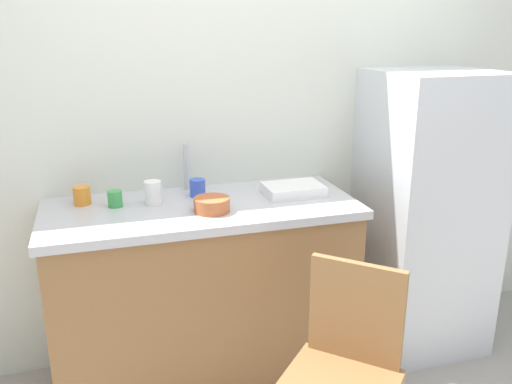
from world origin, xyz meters
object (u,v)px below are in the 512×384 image
at_px(dish_tray, 293,190).
at_px(refrigerator, 425,214).
at_px(chair, 343,373).
at_px(cup_orange, 82,196).
at_px(cup_green, 115,199).
at_px(cup_blue, 197,188).
at_px(terracotta_bowl, 212,205).
at_px(cup_white, 153,193).

bearing_deg(dish_tray, refrigerator, -0.41).
bearing_deg(chair, cup_orange, 175.96).
bearing_deg(cup_green, cup_blue, 6.83).
relative_size(refrigerator, chair, 1.69).
height_order(dish_tray, terracotta_bowl, terracotta_bowl).
xyz_separation_m(cup_green, cup_white, (0.17, -0.01, 0.02)).
bearing_deg(refrigerator, cup_orange, 175.18).
xyz_separation_m(chair, cup_white, (-0.56, 0.87, 0.48)).
height_order(refrigerator, dish_tray, refrigerator).
relative_size(terracotta_bowl, cup_green, 2.13).
distance_m(terracotta_bowl, cup_white, 0.30).
height_order(dish_tray, cup_blue, cup_blue).
bearing_deg(cup_orange, chair, -47.85).
distance_m(cup_green, cup_white, 0.17).
distance_m(terracotta_bowl, cup_orange, 0.61).
distance_m(chair, cup_blue, 1.10).
bearing_deg(refrigerator, dish_tray, 179.59).
height_order(chair, cup_orange, cup_orange).
xyz_separation_m(dish_tray, cup_orange, (-0.98, 0.14, 0.02)).
bearing_deg(dish_tray, cup_green, 175.66).
xyz_separation_m(dish_tray, cup_white, (-0.67, 0.05, 0.03)).
xyz_separation_m(refrigerator, cup_blue, (-1.21, 0.12, 0.22)).
bearing_deg(terracotta_bowl, cup_white, 142.84).
xyz_separation_m(chair, cup_green, (-0.73, 0.89, 0.46)).
relative_size(chair, dish_tray, 3.18).
xyz_separation_m(refrigerator, chair, (-0.86, -0.82, -0.25)).
xyz_separation_m(cup_white, cup_blue, (0.22, 0.06, -0.01)).
bearing_deg(cup_white, cup_green, 175.02).
xyz_separation_m(chair, cup_blue, (-0.34, 0.94, 0.47)).
distance_m(refrigerator, terracotta_bowl, 1.22).
distance_m(dish_tray, cup_blue, 0.46).
xyz_separation_m(dish_tray, cup_green, (-0.84, 0.06, 0.01)).
distance_m(terracotta_bowl, cup_green, 0.45).
height_order(dish_tray, cup_white, cup_white).
relative_size(refrigerator, cup_green, 20.07).
height_order(refrigerator, cup_green, refrigerator).
bearing_deg(refrigerator, cup_green, 177.52).
relative_size(terracotta_bowl, cup_orange, 1.90).
distance_m(chair, terracotta_bowl, 0.90).
relative_size(refrigerator, cup_orange, 17.84).
bearing_deg(refrigerator, terracotta_bowl, -174.03).
height_order(cup_white, cup_blue, cup_white).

